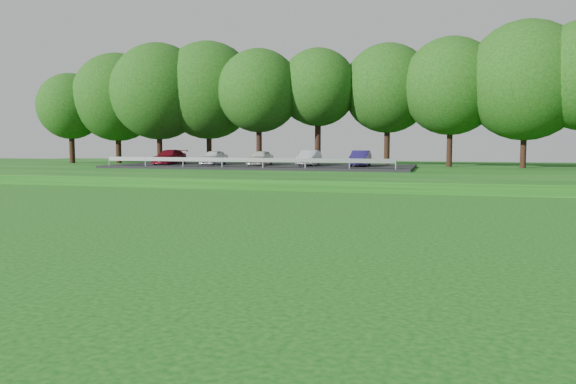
# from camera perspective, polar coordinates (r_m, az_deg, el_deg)

# --- Properties ---
(parking_lot) EXTENTS (24.00, 9.00, 1.38)m
(parking_lot) POSITION_cam_1_polar(r_m,az_deg,el_deg) (44.81, -3.30, 3.03)
(parking_lot) COLOR black
(parking_lot) RESTS_ON berm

